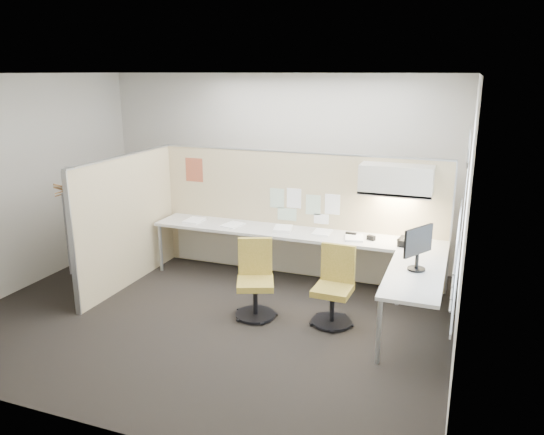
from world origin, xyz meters
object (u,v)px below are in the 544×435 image
at_px(desk, 314,246).
at_px(chair_left, 255,281).
at_px(chair_right, 334,288).
at_px(phone, 407,242).
at_px(monitor, 418,246).

height_order(desk, chair_left, chair_left).
relative_size(chair_left, chair_right, 1.01).
bearing_deg(phone, chair_left, -138.16).
xyz_separation_m(desk, chair_left, (-0.44, -0.98, -0.18)).
xyz_separation_m(desk, chair_right, (0.48, -0.84, -0.18)).
distance_m(monitor, phone, 0.86).
bearing_deg(desk, chair_left, -114.19).
xyz_separation_m(chair_left, chair_right, (0.92, 0.14, -0.01)).
distance_m(chair_right, phone, 1.18).
relative_size(desk, monitor, 8.21).
height_order(desk, chair_right, chair_right).
height_order(chair_left, monitor, monitor).
height_order(chair_right, monitor, monitor).
bearing_deg(monitor, desk, 91.50).
distance_m(desk, phone, 1.19).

